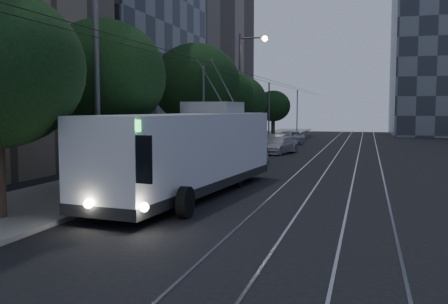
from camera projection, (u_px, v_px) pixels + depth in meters
ground at (255, 204)px, 18.23m from camera, size 120.00×120.00×0.00m
sidewalk at (217, 152)px, 39.44m from camera, size 5.00×90.00×0.15m
tram_rails at (347, 156)px, 36.68m from camera, size 4.52×90.00×0.02m
overhead_wires at (248, 109)px, 38.44m from camera, size 2.23×90.00×6.00m
trolleybus at (192, 152)px, 20.08m from camera, size 3.92×12.80×5.63m
pickup_silver at (227, 159)px, 26.73m from camera, size 3.03×5.94×1.61m
car_white_a at (254, 150)px, 33.53m from camera, size 2.84×4.61×1.46m
car_white_b at (279, 145)px, 38.63m from camera, size 2.99×4.82×1.30m
car_white_c at (276, 142)px, 42.61m from camera, size 1.49×4.00×1.31m
car_white_d at (288, 138)px, 47.82m from camera, size 3.12×4.55×1.44m
tree_1 at (103, 77)px, 21.27m from camera, size 5.37×5.37×7.29m
tree_2 at (196, 84)px, 32.11m from camera, size 5.75×5.75×7.68m
tree_3 at (222, 96)px, 36.73m from camera, size 4.76×4.76×6.61m
tree_4 at (238, 101)px, 43.21m from camera, size 5.05×5.05×6.41m
tree_5 at (273, 106)px, 56.79m from camera, size 3.92×3.92×5.55m
streetlamp_near at (106, 41)px, 18.23m from camera, size 2.40×0.44×9.89m
streetlamp_far at (245, 81)px, 38.91m from camera, size 2.28×0.44×9.31m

